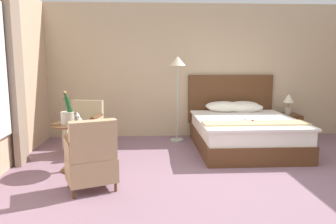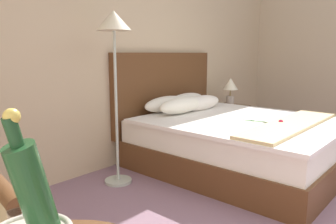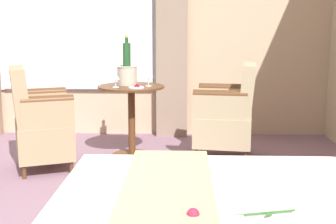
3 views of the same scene
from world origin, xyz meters
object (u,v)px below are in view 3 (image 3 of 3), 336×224
object	(u,v)px
armchair_facing_bed	(39,124)
champagne_bucket	(127,71)
wine_glass_near_edge	(148,75)
armchair_by_window	(228,115)
side_table_round	(132,115)
snack_plate	(136,87)
wine_glass_near_bucket	(115,77)

from	to	relation	value
armchair_facing_bed	champagne_bucket	bearing A→B (deg)	121.28
wine_glass_near_edge	armchair_by_window	distance (m)	0.88
champagne_bucket	armchair_facing_bed	size ratio (longest dim) A/B	0.52
side_table_round	wine_glass_near_edge	size ratio (longest dim) A/B	4.72
snack_plate	armchair_facing_bed	world-z (taller)	armchair_facing_bed
wine_glass_near_bucket	armchair_facing_bed	world-z (taller)	armchair_facing_bed
wine_glass_near_bucket	wine_glass_near_edge	size ratio (longest dim) A/B	0.89
snack_plate	armchair_by_window	bearing A→B (deg)	101.87
side_table_round	wine_glass_near_edge	bearing A→B (deg)	80.69
champagne_bucket	wine_glass_near_bucket	xyz separation A→B (m)	(0.19, -0.09, -0.04)
armchair_by_window	snack_plate	bearing A→B (deg)	-78.13
wine_glass_near_bucket	armchair_by_window	distance (m)	1.16
champagne_bucket	wine_glass_near_edge	xyz separation A→B (m)	(0.09, 0.22, -0.02)
side_table_round	armchair_by_window	world-z (taller)	armchair_by_window
wine_glass_near_bucket	armchair_facing_bed	xyz separation A→B (m)	(0.27, -0.67, -0.40)
wine_glass_near_bucket	snack_plate	bearing A→B (deg)	78.69
armchair_by_window	wine_glass_near_edge	bearing A→B (deg)	-86.51
wine_glass_near_edge	armchair_facing_bed	distance (m)	1.12
champagne_bucket	side_table_round	bearing A→B (deg)	36.44
wine_glass_near_edge	snack_plate	xyz separation A→B (m)	(0.14, -0.10, -0.10)
champagne_bucket	armchair_by_window	distance (m)	1.08
champagne_bucket	wine_glass_near_bucket	bearing A→B (deg)	-25.05
side_table_round	champagne_bucket	world-z (taller)	champagne_bucket
wine_glass_near_edge	armchair_facing_bed	world-z (taller)	armchair_facing_bed
side_table_round	armchair_by_window	xyz separation A→B (m)	(-0.02, 0.95, -0.00)
champagne_bucket	armchair_by_window	bearing A→B (deg)	87.52
snack_plate	armchair_facing_bed	bearing A→B (deg)	-75.12
champagne_bucket	snack_plate	distance (m)	0.28
champagne_bucket	armchair_facing_bed	bearing A→B (deg)	-58.72
side_table_round	armchair_by_window	bearing A→B (deg)	91.17
side_table_round	armchair_by_window	distance (m)	0.95
armchair_by_window	champagne_bucket	bearing A→B (deg)	-92.48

